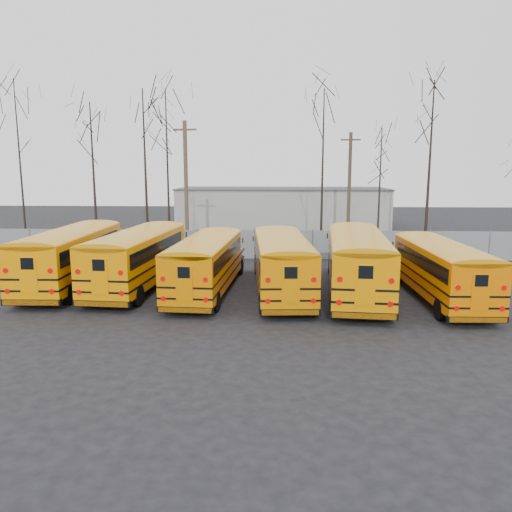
{
  "coord_description": "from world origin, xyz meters",
  "views": [
    {
      "loc": [
        1.68,
        -22.24,
        6.23
      ],
      "look_at": [
        0.46,
        3.96,
        1.6
      ],
      "focal_mm": 35.0,
      "sensor_mm": 36.0,
      "label": 1
    }
  ],
  "objects_px": {
    "bus_d": "(282,259)",
    "bus_e": "(357,258)",
    "bus_f": "(441,266)",
    "utility_pole_left": "(186,186)",
    "bus_c": "(207,260)",
    "utility_pole_right": "(349,187)",
    "bus_a": "(72,252)",
    "bus_b": "(139,253)"
  },
  "relations": [
    {
      "from": "bus_c",
      "to": "bus_d",
      "type": "distance_m",
      "value": 3.76
    },
    {
      "from": "bus_a",
      "to": "bus_c",
      "type": "distance_m",
      "value": 7.4
    },
    {
      "from": "bus_d",
      "to": "bus_e",
      "type": "relative_size",
      "value": 0.93
    },
    {
      "from": "bus_d",
      "to": "bus_f",
      "type": "xyz_separation_m",
      "value": [
        7.52,
        -0.84,
        -0.1
      ]
    },
    {
      "from": "bus_f",
      "to": "utility_pole_left",
      "type": "relative_size",
      "value": 1.06
    },
    {
      "from": "bus_c",
      "to": "bus_f",
      "type": "xyz_separation_m",
      "value": [
        11.28,
        -0.87,
        -0.03
      ]
    },
    {
      "from": "bus_c",
      "to": "bus_b",
      "type": "bearing_deg",
      "value": 168.37
    },
    {
      "from": "bus_e",
      "to": "bus_f",
      "type": "height_order",
      "value": "bus_e"
    },
    {
      "from": "bus_e",
      "to": "bus_f",
      "type": "xyz_separation_m",
      "value": [
        3.83,
        -0.72,
        -0.22
      ]
    },
    {
      "from": "utility_pole_left",
      "to": "bus_b",
      "type": "bearing_deg",
      "value": -87.81
    },
    {
      "from": "utility_pole_right",
      "to": "bus_e",
      "type": "bearing_deg",
      "value": -92.56
    },
    {
      "from": "bus_c",
      "to": "bus_f",
      "type": "relative_size",
      "value": 1.03
    },
    {
      "from": "bus_a",
      "to": "utility_pole_right",
      "type": "bearing_deg",
      "value": 43.06
    },
    {
      "from": "bus_c",
      "to": "bus_e",
      "type": "bearing_deg",
      "value": 2.14
    },
    {
      "from": "bus_b",
      "to": "utility_pole_left",
      "type": "relative_size",
      "value": 1.17
    },
    {
      "from": "bus_a",
      "to": "bus_f",
      "type": "distance_m",
      "value": 18.7
    },
    {
      "from": "bus_a",
      "to": "bus_c",
      "type": "relative_size",
      "value": 1.08
    },
    {
      "from": "bus_b",
      "to": "utility_pole_right",
      "type": "distance_m",
      "value": 21.41
    },
    {
      "from": "bus_d",
      "to": "bus_f",
      "type": "relative_size",
      "value": 1.07
    },
    {
      "from": "bus_a",
      "to": "bus_f",
      "type": "relative_size",
      "value": 1.11
    },
    {
      "from": "bus_b",
      "to": "utility_pole_right",
      "type": "bearing_deg",
      "value": 55.88
    },
    {
      "from": "bus_d",
      "to": "bus_e",
      "type": "distance_m",
      "value": 3.7
    },
    {
      "from": "bus_e",
      "to": "utility_pole_left",
      "type": "distance_m",
      "value": 16.96
    },
    {
      "from": "bus_e",
      "to": "bus_d",
      "type": "bearing_deg",
      "value": -176.89
    },
    {
      "from": "bus_a",
      "to": "bus_e",
      "type": "distance_m",
      "value": 14.82
    },
    {
      "from": "bus_c",
      "to": "bus_d",
      "type": "bearing_deg",
      "value": 2.89
    },
    {
      "from": "bus_f",
      "to": "utility_pole_right",
      "type": "xyz_separation_m",
      "value": [
        -1.86,
        18.54,
        3.01
      ]
    },
    {
      "from": "bus_a",
      "to": "bus_c",
      "type": "height_order",
      "value": "bus_a"
    },
    {
      "from": "bus_b",
      "to": "bus_f",
      "type": "distance_m",
      "value": 15.09
    },
    {
      "from": "bus_b",
      "to": "bus_d",
      "type": "xyz_separation_m",
      "value": [
        7.46,
        -1.01,
        -0.06
      ]
    },
    {
      "from": "bus_f",
      "to": "utility_pole_right",
      "type": "distance_m",
      "value": 18.87
    },
    {
      "from": "bus_a",
      "to": "bus_b",
      "type": "relative_size",
      "value": 1.01
    },
    {
      "from": "bus_e",
      "to": "bus_f",
      "type": "distance_m",
      "value": 3.9
    },
    {
      "from": "bus_d",
      "to": "utility_pole_left",
      "type": "height_order",
      "value": "utility_pole_left"
    },
    {
      "from": "bus_f",
      "to": "utility_pole_left",
      "type": "height_order",
      "value": "utility_pole_left"
    },
    {
      "from": "bus_a",
      "to": "bus_f",
      "type": "xyz_separation_m",
      "value": [
        18.6,
        -1.98,
        -0.18
      ]
    },
    {
      "from": "bus_c",
      "to": "utility_pole_right",
      "type": "bearing_deg",
      "value": 65.25
    },
    {
      "from": "bus_d",
      "to": "bus_e",
      "type": "bearing_deg",
      "value": -6.1
    },
    {
      "from": "bus_d",
      "to": "utility_pole_left",
      "type": "xyz_separation_m",
      "value": [
        -7.06,
        12.63,
        3.18
      ]
    },
    {
      "from": "utility_pole_left",
      "to": "bus_c",
      "type": "bearing_deg",
      "value": -71.2
    },
    {
      "from": "bus_a",
      "to": "bus_d",
      "type": "height_order",
      "value": "bus_a"
    },
    {
      "from": "bus_b",
      "to": "utility_pole_left",
      "type": "height_order",
      "value": "utility_pole_left"
    }
  ]
}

